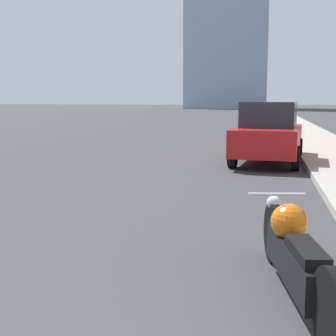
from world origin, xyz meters
TOP-DOWN VIEW (x-y plane):
  - sidewalk at (4.81, 40.00)m, footprint 2.32×240.00m
  - motorcycle at (2.86, 3.41)m, footprint 0.76×2.69m
  - parked_car_red at (2.67, 12.92)m, footprint 2.15×4.17m
  - parked_car_yellow at (2.44, 25.08)m, footprint 2.18×4.19m

SIDE VIEW (x-z plane):
  - sidewalk at x=4.81m, z-range 0.00..0.15m
  - motorcycle at x=2.86m, z-range 0.00..0.83m
  - parked_car_yellow at x=2.44m, z-range -0.01..1.67m
  - parked_car_red at x=2.67m, z-range -0.01..1.76m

